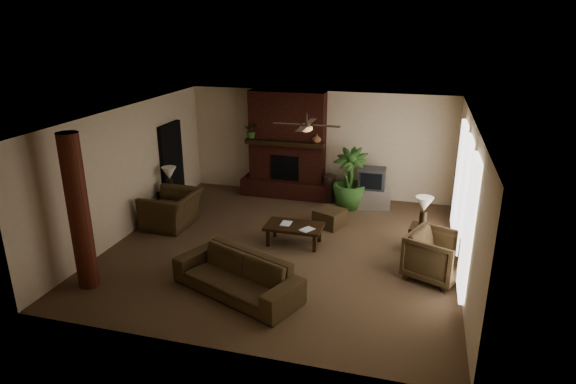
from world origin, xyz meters
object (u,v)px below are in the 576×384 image
(tv_stand, at_px, (372,198))
(lamp_right, at_px, (424,207))
(coffee_table, at_px, (294,228))
(floor_vase, at_px, (330,186))
(log_column, at_px, (79,213))
(floor_plant, at_px, (349,191))
(sofa, at_px, (237,269))
(side_table_right, at_px, (422,239))
(armchair_right, at_px, (436,254))
(lamp_left, at_px, (169,175))
(ottoman, at_px, (330,218))
(armchair_left, at_px, (171,204))
(side_table_left, at_px, (173,203))

(tv_stand, xyz_separation_m, lamp_right, (1.23, -2.33, 0.75))
(coffee_table, distance_m, floor_vase, 2.77)
(tv_stand, bearing_deg, log_column, -142.62)
(log_column, xyz_separation_m, floor_plant, (3.92, 5.10, -0.97))
(sofa, distance_m, tv_stand, 5.15)
(tv_stand, bearing_deg, side_table_right, -73.39)
(armchair_right, distance_m, floor_vase, 4.37)
(floor_vase, relative_size, lamp_right, 1.18)
(floor_vase, xyz_separation_m, side_table_right, (2.39, -2.41, -0.16))
(sofa, bearing_deg, lamp_left, 156.35)
(armchair_right, distance_m, side_table_right, 1.12)
(log_column, height_order, ottoman, log_column)
(floor_vase, height_order, side_table_right, floor_vase)
(coffee_table, xyz_separation_m, ottoman, (0.55, 1.15, -0.17))
(armchair_left, xyz_separation_m, lamp_right, (5.57, 0.09, 0.46))
(ottoman, height_order, side_table_left, side_table_left)
(floor_plant, relative_size, lamp_right, 2.35)
(floor_vase, distance_m, lamp_left, 4.07)
(armchair_right, xyz_separation_m, side_table_right, (-0.25, 1.07, -0.21))
(lamp_right, bearing_deg, ottoman, 157.50)
(log_column, relative_size, armchair_right, 2.89)
(armchair_right, relative_size, coffee_table, 0.81)
(sofa, height_order, coffee_table, sofa)
(floor_vase, relative_size, side_table_right, 1.40)
(side_table_left, xyz_separation_m, lamp_left, (0.00, -0.04, 0.73))
(log_column, relative_size, ottoman, 4.67)
(coffee_table, height_order, lamp_right, lamp_right)
(floor_plant, xyz_separation_m, lamp_left, (-4.12, -1.59, 0.57))
(ottoman, bearing_deg, sofa, -106.86)
(log_column, xyz_separation_m, side_table_left, (-0.20, 3.55, -1.12))
(coffee_table, bearing_deg, armchair_right, -14.16)
(floor_plant, bearing_deg, lamp_left, -158.92)
(armchair_left, relative_size, side_table_right, 2.25)
(tv_stand, distance_m, side_table_left, 5.00)
(armchair_left, height_order, side_table_right, armchair_left)
(lamp_left, bearing_deg, ottoman, 4.17)
(floor_plant, bearing_deg, coffee_table, -107.82)
(lamp_left, xyz_separation_m, lamp_right, (5.93, -0.56, 0.00))
(log_column, bearing_deg, armchair_left, 86.79)
(coffee_table, bearing_deg, floor_plant, 72.18)
(lamp_right, bearing_deg, side_table_right, 63.41)
(side_table_left, xyz_separation_m, lamp_right, (5.93, -0.60, 0.73))
(sofa, height_order, floor_vase, sofa)
(floor_vase, distance_m, side_table_left, 4.02)
(armchair_right, height_order, side_table_left, armchair_right)
(floor_vase, bearing_deg, side_table_right, -45.28)
(sofa, xyz_separation_m, lamp_left, (-2.87, 3.05, 0.54))
(coffee_table, bearing_deg, lamp_right, 6.69)
(sofa, xyz_separation_m, ottoman, (1.01, 3.33, -0.26))
(floor_vase, bearing_deg, lamp_left, -152.09)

